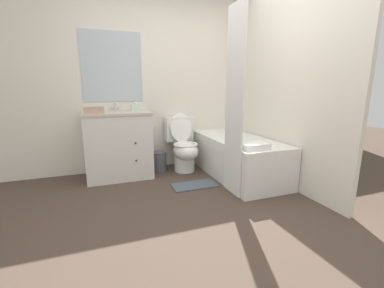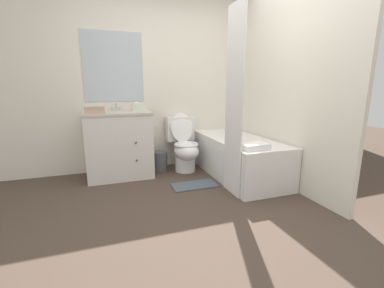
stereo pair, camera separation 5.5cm
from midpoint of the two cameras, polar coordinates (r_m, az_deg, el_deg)
ground_plane at (r=2.56m, az=4.06°, el=-15.49°), size 14.00×14.00×0.00m
wall_back at (r=3.93m, az=-6.58°, el=13.19°), size 8.00×0.06×2.50m
wall_right at (r=3.61m, az=16.31°, el=12.82°), size 0.05×2.74×2.50m
vanity_cabinet at (r=3.59m, az=-16.45°, el=0.02°), size 0.86×0.60×0.89m
sink_faucet at (r=3.73m, az=-17.12°, el=7.67°), size 0.14×0.12×0.12m
toilet at (r=3.74m, az=-2.39°, el=-0.42°), size 0.41×0.64×0.83m
bathtub at (r=3.59m, az=9.59°, el=-2.75°), size 0.71×1.59×0.53m
shower_curtain at (r=2.83m, az=8.84°, el=8.79°), size 0.02×0.37×2.03m
wastebasket at (r=3.77m, az=-7.71°, el=-3.88°), size 0.21×0.21×0.28m
tissue_box at (r=3.58m, az=-12.84°, el=7.98°), size 0.12×0.12×0.12m
hand_towel_folded at (r=3.35m, az=-21.41°, el=7.02°), size 0.23×0.15×0.09m
bath_towel_folded at (r=2.92m, az=13.10°, el=-0.44°), size 0.30×0.21×0.07m
bath_mat at (r=3.23m, az=0.07°, el=-9.15°), size 0.56×0.28×0.02m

